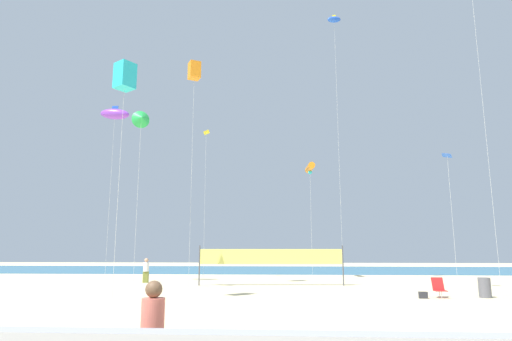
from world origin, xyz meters
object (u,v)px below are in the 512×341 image
kite_yellow_diamond (206,137)px  trash_barrel (485,288)px  kite_violet_inflatable (115,114)px  mother_figure (152,330)px  kite_blue_inflatable (334,21)px  volleyball_net (271,258)px  kite_cyan_box (125,76)px  beachgoer_white_shirt (146,270)px  folding_beach_chair (439,287)px  kite_orange_box (194,71)px  kite_blue_diamond (448,157)px  kite_orange_tube (310,168)px  beach_handbag (423,295)px  kite_green_delta (141,119)px

kite_yellow_diamond → trash_barrel: bearing=-37.6°
kite_violet_inflatable → mother_figure: bearing=-65.3°
trash_barrel → kite_blue_inflatable: size_ratio=0.05×
volleyball_net → kite_cyan_box: size_ratio=0.87×
beachgoer_white_shirt → folding_beach_chair: (16.21, -8.09, -0.38)m
beachgoer_white_shirt → kite_blue_inflatable: kite_blue_inflatable is taller
trash_barrel → folding_beach_chair: bearing=-175.9°
mother_figure → kite_orange_box: 22.18m
beachgoer_white_shirt → folding_beach_chair: bearing=-175.1°
mother_figure → kite_cyan_box: bearing=105.0°
kite_cyan_box → kite_yellow_diamond: size_ratio=0.88×
kite_blue_diamond → kite_violet_inflatable: 21.11m
trash_barrel → kite_yellow_diamond: (-15.16, 11.66, 10.44)m
folding_beach_chair → mother_figure: bearing=-156.3°
mother_figure → folding_beach_chair: mother_figure is taller
kite_cyan_box → kite_orange_box: (1.25, 8.00, 3.67)m
kite_orange_tube → kite_orange_box: 12.12m
kite_blue_inflatable → mother_figure: bearing=-104.5°
folding_beach_chair → beach_handbag: bearing=170.8°
mother_figure → kite_blue_diamond: kite_blue_diamond is taller
kite_blue_diamond → kite_green_delta: size_ratio=0.77×
beach_handbag → kite_green_delta: bearing=170.7°
trash_barrel → kite_blue_diamond: kite_blue_diamond is taller
kite_orange_tube → kite_violet_inflatable: bearing=-155.1°
beachgoer_white_shirt → trash_barrel: (18.29, -7.94, -0.41)m
kite_violet_inflatable → kite_yellow_diamond: (5.23, 5.34, -0.26)m
kite_cyan_box → kite_orange_tube: (8.80, 16.21, -1.08)m
trash_barrel → kite_green_delta: (-16.95, 1.78, 8.90)m
folding_beach_chair → kite_blue_inflatable: 20.86m
folding_beach_chair → kite_cyan_box: (-13.77, -3.55, 9.05)m
kite_cyan_box → kite_yellow_diamond: 15.43m
kite_green_delta → kite_blue_inflatable: size_ratio=0.51×
kite_orange_box → kite_violet_inflatable: (-5.80, 2.02, -2.05)m
kite_yellow_diamond → kite_violet_inflatable: bearing=-134.4°
trash_barrel → beach_handbag: 2.96m
kite_blue_diamond → kite_blue_inflatable: kite_blue_inflatable is taller
mother_figure → kite_orange_tube: 27.69m
kite_cyan_box → kite_violet_inflatable: size_ratio=0.86×
mother_figure → volleyball_net: 19.96m
beachgoer_white_shirt → kite_blue_inflatable: 22.35m
kite_cyan_box → kite_green_delta: 5.60m
kite_blue_diamond → kite_violet_inflatable: size_ratio=0.65×
beachgoer_white_shirt → kite_blue_diamond: kite_blue_diamond is taller
beachgoer_white_shirt → kite_blue_inflatable: size_ratio=0.08×
kite_orange_tube → kite_yellow_diamond: (-8.12, -0.85, 2.44)m
kite_orange_box → beachgoer_white_shirt: bearing=135.5°
trash_barrel → kite_orange_tube: 16.43m
kite_blue_inflatable → kite_orange_box: (-9.39, -4.74, -5.74)m
kite_yellow_diamond → folding_beach_chair: bearing=-42.1°
kite_yellow_diamond → kite_green_delta: bearing=-100.3°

